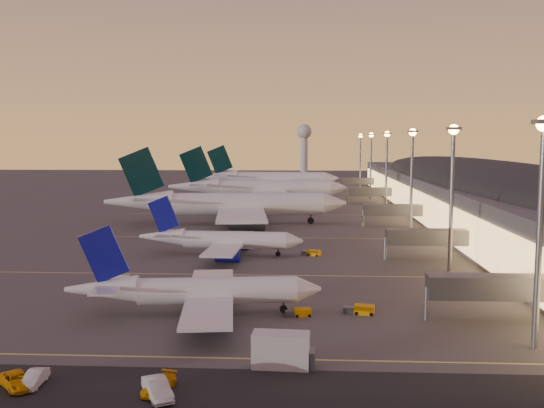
% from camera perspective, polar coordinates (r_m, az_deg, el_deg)
% --- Properties ---
extents(ground, '(700.00, 700.00, 0.00)m').
position_cam_1_polar(ground, '(110.24, -2.29, -6.11)').
color(ground, '#464341').
extents(airliner_narrow_south, '(34.15, 30.70, 12.19)m').
position_cam_1_polar(airliner_narrow_south, '(82.15, -7.22, -8.15)').
color(airliner_narrow_south, silver).
rests_on(airliner_narrow_south, ground).
extents(airliner_narrow_north, '(33.60, 30.01, 12.01)m').
position_cam_1_polar(airliner_narrow_north, '(122.69, -4.85, -3.40)').
color(airliner_narrow_north, silver).
rests_on(airliner_narrow_north, ground).
extents(airliner_wide_near, '(66.76, 61.19, 21.35)m').
position_cam_1_polar(airliner_wide_near, '(166.90, -4.23, -0.04)').
color(airliner_wide_near, silver).
rests_on(airliner_wide_near, ground).
extents(airliner_wide_mid, '(65.65, 60.08, 21.00)m').
position_cam_1_polar(airliner_wide_mid, '(220.50, -1.22, 1.45)').
color(airliner_wide_mid, silver).
rests_on(airliner_wide_mid, ground).
extents(airliner_wide_far, '(64.80, 58.82, 20.78)m').
position_cam_1_polar(airliner_wide_far, '(278.02, -0.30, 2.40)').
color(airliner_wide_far, silver).
rests_on(airliner_wide_far, ground).
extents(terminal_building, '(56.35, 255.00, 17.46)m').
position_cam_1_polar(terminal_building, '(187.61, 19.05, 1.33)').
color(terminal_building, '#4E4E53').
rests_on(terminal_building, ground).
extents(light_masts, '(2.20, 217.20, 25.90)m').
position_cam_1_polar(light_masts, '(174.31, 11.62, 4.09)').
color(light_masts, slate).
rests_on(light_masts, ground).
extents(radar_tower, '(9.00, 9.00, 32.50)m').
position_cam_1_polar(radar_tower, '(367.28, 3.04, 5.87)').
color(radar_tower, silver).
rests_on(radar_tower, ground).
extents(service_lane, '(260.00, 16.00, 0.01)m').
position_cam_1_polar(service_lane, '(57.22, -7.76, -17.99)').
color(service_lane, black).
rests_on(service_lane, ground).
extents(lane_markings, '(90.00, 180.36, 0.00)m').
position_cam_1_polar(lane_markings, '(149.45, -0.87, -2.87)').
color(lane_markings, '#D8C659').
rests_on(lane_markings, ground).
extents(baggage_tug_a, '(3.63, 2.03, 1.02)m').
position_cam_1_polar(baggage_tug_a, '(81.51, 2.56, -10.18)').
color(baggage_tug_a, '#EA9904').
rests_on(baggage_tug_a, ground).
extents(baggage_tug_b, '(4.26, 2.27, 1.21)m').
position_cam_1_polar(baggage_tug_b, '(83.27, 8.32, -9.82)').
color(baggage_tug_b, '#EA9904').
rests_on(baggage_tug_b, ground).
extents(baggage_tug_c, '(4.03, 2.99, 1.13)m').
position_cam_1_polar(baggage_tug_c, '(122.64, 3.78, -4.62)').
color(baggage_tug_c, '#EA9904').
rests_on(baggage_tug_c, ground).
extents(catering_truck_a, '(6.57, 2.89, 3.62)m').
position_cam_1_polar(catering_truck_a, '(63.87, 1.16, -13.68)').
color(catering_truck_a, silver).
rests_on(catering_truck_a, ground).
extents(service_van_a, '(1.65, 4.30, 1.40)m').
position_cam_1_polar(service_van_a, '(63.97, -21.46, -15.03)').
color(service_van_a, silver).
rests_on(service_van_a, ground).
extents(service_van_b, '(5.08, 5.15, 1.38)m').
position_cam_1_polar(service_van_b, '(64.09, -22.88, -15.06)').
color(service_van_b, '#EA9904').
rests_on(service_van_b, ground).
extents(service_van_c, '(4.05, 5.40, 1.70)m').
position_cam_1_polar(service_van_c, '(58.22, -10.72, -16.69)').
color(service_van_c, silver).
rests_on(service_van_c, ground).
extents(service_van_d, '(2.93, 4.92, 1.34)m').
position_cam_1_polar(service_van_d, '(59.50, -10.60, -16.37)').
color(service_van_d, '#EA9904').
rests_on(service_van_d, ground).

